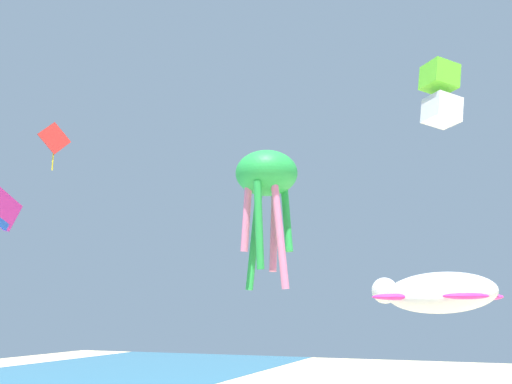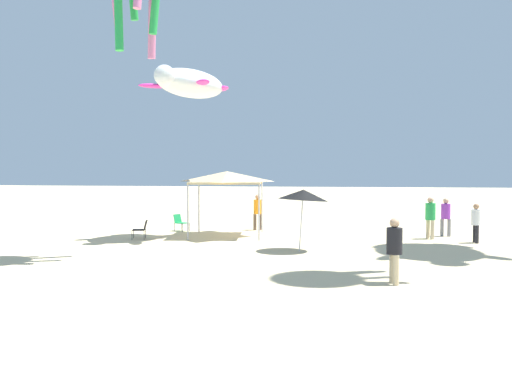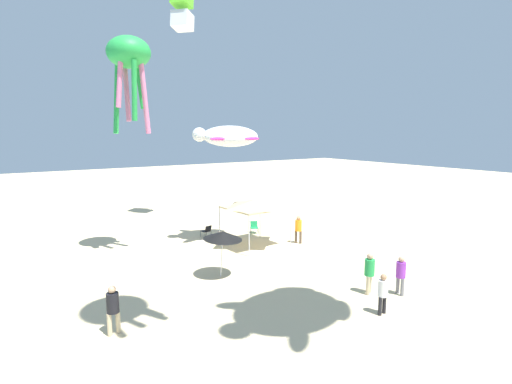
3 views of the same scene
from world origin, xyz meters
name	(u,v)px [view 1 (image 1 of 3)]	position (x,y,z in m)	size (l,w,h in m)	color
kite_octopus_green	(267,181)	(3.18, 7.92, 10.96)	(2.31, 2.31, 5.13)	green
kite_turtle_white	(438,293)	(2.81, 2.07, 6.79)	(4.11, 4.35, 1.66)	white
kite_diamond_red	(54,140)	(9.94, 24.02, 16.23)	(1.99, 0.88, 3.05)	red
kite_box_lime	(441,94)	(9.86, 1.91, 15.93)	(1.96, 1.97, 2.95)	#66D82D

